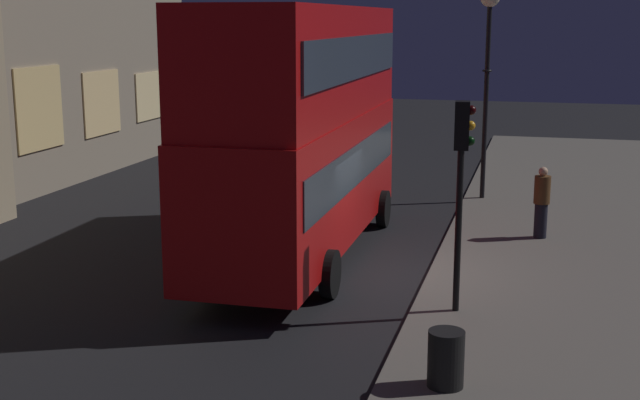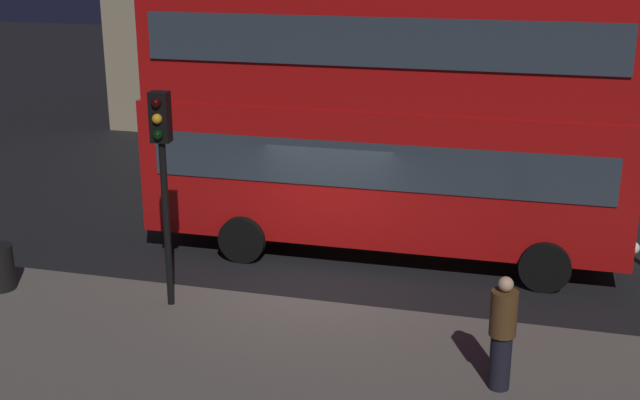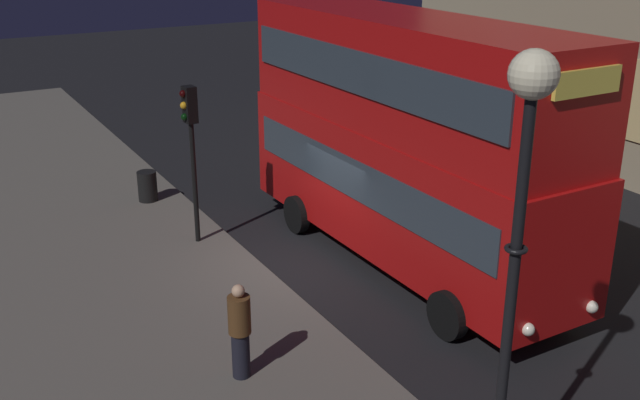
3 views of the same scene
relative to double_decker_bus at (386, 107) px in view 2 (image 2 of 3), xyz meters
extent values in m
plane|color=black|center=(-0.85, -2.19, -3.09)|extent=(80.00, 80.00, 0.00)
cube|color=#E5C67F|center=(-8.71, 8.62, -0.54)|extent=(1.30, 0.06, 1.83)
cube|color=#F2D18C|center=(-6.67, 8.62, -0.32)|extent=(1.30, 0.06, 2.11)
cube|color=#F2D18C|center=(-4.64, 8.62, -0.44)|extent=(1.30, 0.06, 2.28)
cube|color=#F9E09E|center=(-2.60, 8.62, -0.73)|extent=(1.30, 0.06, 2.12)
cube|color=#E5C67F|center=(-0.56, 8.62, -0.45)|extent=(1.30, 0.06, 2.31)
cube|color=#E5C67F|center=(4.60, 9.60, -0.41)|extent=(2.40, 0.06, 2.51)
cube|color=#B20F0F|center=(0.00, 0.00, -1.24)|extent=(9.72, 2.57, 2.74)
cube|color=#B20F0F|center=(0.00, 0.00, 1.32)|extent=(9.52, 2.52, 2.38)
cube|color=#2D3842|center=(0.00, 0.00, -0.90)|extent=(8.94, 2.62, 0.90)
cube|color=#2D3842|center=(0.00, 0.00, 1.44)|extent=(8.94, 2.62, 0.90)
sphere|color=white|center=(4.85, 0.86, -2.26)|extent=(0.24, 0.24, 0.24)
sphere|color=white|center=(4.87, -0.74, -2.26)|extent=(0.24, 0.24, 0.24)
cylinder|color=black|center=(3.28, 1.32, -2.61)|extent=(0.96, 0.25, 0.96)
cylinder|color=black|center=(3.31, -1.24, -2.61)|extent=(0.96, 0.25, 0.96)
cylinder|color=black|center=(-2.68, 1.25, -2.61)|extent=(0.96, 0.25, 0.96)
cylinder|color=black|center=(-2.65, -1.31, -2.61)|extent=(0.96, 0.25, 0.96)
cylinder|color=black|center=(-3.11, -3.79, -1.48)|extent=(0.12, 0.12, 2.97)
cube|color=black|center=(-3.11, -3.79, 0.43)|extent=(0.34, 0.28, 0.85)
sphere|color=black|center=(-3.09, -3.94, 0.70)|extent=(0.17, 0.17, 0.17)
sphere|color=orange|center=(-3.09, -3.94, 0.43)|extent=(0.17, 0.17, 0.17)
sphere|color=black|center=(-3.09, -3.94, 0.16)|extent=(0.17, 0.17, 0.17)
cylinder|color=black|center=(2.72, -5.23, -2.54)|extent=(0.31, 0.31, 0.85)
cylinder|color=#513319|center=(2.72, -5.23, -1.78)|extent=(0.39, 0.39, 0.68)
sphere|color=tan|center=(2.72, -5.23, -1.33)|extent=(0.22, 0.22, 0.22)
camera|label=1|loc=(-17.96, -5.17, 2.25)|focal=47.54mm
camera|label=2|loc=(2.99, -16.40, 3.43)|focal=47.37mm
camera|label=3|loc=(13.01, -9.51, 4.45)|focal=42.21mm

